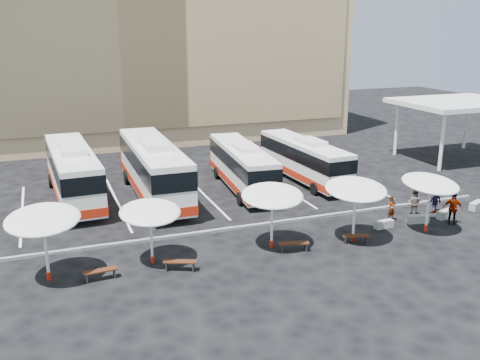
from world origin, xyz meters
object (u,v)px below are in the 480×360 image
object	(u,v)px
sunshade_4	(430,184)
conc_bench_2	(445,214)
sunshade_0	(43,220)
conc_bench_3	(476,205)
sunshade_2	(272,196)
passenger_3	(435,200)
wood_bench_2	(294,245)
conc_bench_1	(418,219)
wood_bench_3	(356,237)
passenger_1	(414,203)
bus_1	(153,167)
sunshade_3	(356,189)
bus_0	(73,171)
bus_2	(242,165)
conc_bench_0	(384,224)
wood_bench_1	(180,263)
sunshade_1	(150,212)
wood_bench_0	(100,272)
bus_3	(304,158)
passenger_2	(453,209)

from	to	relation	value
sunshade_4	conc_bench_2	world-z (taller)	sunshade_4
sunshade_0	conc_bench_3	bearing A→B (deg)	1.99
sunshade_2	passenger_3	world-z (taller)	sunshade_2
wood_bench_2	conc_bench_1	world-z (taller)	wood_bench_2
wood_bench_3	passenger_1	xyz separation A→B (m)	(5.81, 2.53, 0.50)
bus_1	sunshade_3	world-z (taller)	bus_1
bus_0	sunshade_2	bearing A→B (deg)	-55.85
sunshade_3	passenger_3	size ratio (longest dim) A/B	2.32
wood_bench_3	sunshade_4	bearing A→B (deg)	1.13
bus_2	conc_bench_0	xyz separation A→B (m)	(5.05, -10.31, -1.55)
wood_bench_1	wood_bench_2	size ratio (longest dim) A/B	1.00
bus_1	conc_bench_0	bearing A→B (deg)	-42.84
bus_1	conc_bench_3	xyz separation A→B (m)	(19.04, -10.04, -1.86)
sunshade_2	wood_bench_3	bearing A→B (deg)	-13.03
conc_bench_1	conc_bench_3	size ratio (longest dim) A/B	0.99
bus_1	sunshade_3	bearing A→B (deg)	-53.35
bus_0	sunshade_2	distance (m)	15.57
sunshade_1	wood_bench_0	bearing A→B (deg)	-159.50
bus_0	sunshade_0	distance (m)	12.52
passenger_1	conc_bench_0	bearing A→B (deg)	68.07
wood_bench_0	wood_bench_1	bearing A→B (deg)	-5.34
bus_2	passenger_1	distance (m)	12.24
wood_bench_3	conc_bench_0	xyz separation A→B (m)	(2.80, 1.39, -0.12)
bus_0	sunshade_4	distance (m)	22.99
sunshade_4	wood_bench_0	world-z (taller)	sunshade_4
wood_bench_2	sunshade_3	bearing A→B (deg)	2.67
sunshade_2	conc_bench_1	xyz separation A→B (m)	(9.77, 0.30, -2.66)
bus_1	passenger_3	bearing A→B (deg)	-30.51
sunshade_3	wood_bench_3	xyz separation A→B (m)	(-0.04, -0.33, -2.63)
sunshade_1	wood_bench_2	xyz separation A→B (m)	(7.27, -1.21, -2.30)
sunshade_2	wood_bench_3	world-z (taller)	sunshade_2
bus_1	passenger_3	size ratio (longest dim) A/B	7.75
bus_1	wood_bench_2	world-z (taller)	bus_1
bus_0	conc_bench_3	size ratio (longest dim) A/B	9.38
bus_0	bus_3	distance (m)	16.87
wood_bench_1	sunshade_2	bearing A→B (deg)	11.00
sunshade_4	wood_bench_1	world-z (taller)	sunshade_4
sunshade_0	conc_bench_1	world-z (taller)	sunshade_0
sunshade_3	conc_bench_1	size ratio (longest dim) A/B	3.00
bus_3	conc_bench_1	size ratio (longest dim) A/B	8.30
bus_3	sunshade_4	world-z (taller)	bus_3
sunshade_3	wood_bench_1	xyz separation A→B (m)	(-9.90, -0.30, -2.59)
bus_0	conc_bench_3	world-z (taller)	bus_0
conc_bench_3	passenger_3	distance (m)	3.15
wood_bench_1	wood_bench_3	distance (m)	9.87
sunshade_2	passenger_3	xyz separation A→B (m)	(11.94, 1.49, -2.06)
wood_bench_2	conc_bench_0	world-z (taller)	wood_bench_2
wood_bench_3	conc_bench_1	world-z (taller)	conc_bench_1
sunshade_0	passenger_3	distance (m)	23.39
sunshade_1	passenger_2	distance (m)	18.07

